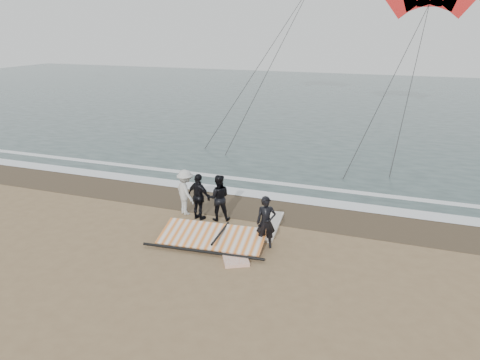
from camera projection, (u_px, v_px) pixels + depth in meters
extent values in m
plane|color=#8C704C|center=(208.00, 257.00, 14.61)|extent=(120.00, 120.00, 0.00)
cube|color=#233838|center=(352.00, 102.00, 43.94)|extent=(120.00, 54.00, 0.02)
cube|color=#4C3D2B|center=(254.00, 207.00, 18.60)|extent=(120.00, 2.80, 0.01)
cube|color=white|center=(265.00, 195.00, 19.84)|extent=(120.00, 0.90, 0.01)
cube|color=white|center=(276.00, 183.00, 21.35)|extent=(120.00, 0.45, 0.01)
imported|color=black|center=(266.00, 222.00, 15.01)|extent=(0.74, 0.62, 1.74)
cube|color=white|center=(232.00, 246.00, 15.19)|extent=(1.97, 2.71, 0.11)
cube|color=white|center=(269.00, 226.00, 16.75)|extent=(0.97, 2.63, 0.11)
imported|color=black|center=(218.00, 198.00, 17.14)|extent=(1.04, 0.94, 1.75)
imported|color=black|center=(199.00, 197.00, 17.19)|extent=(1.12, 0.72, 1.77)
imported|color=beige|center=(185.00, 192.00, 17.69)|extent=(1.29, 1.20, 1.75)
cube|color=black|center=(214.00, 235.00, 16.04)|extent=(2.43, 0.77, 0.09)
cube|color=orange|center=(212.00, 236.00, 15.36)|extent=(3.60, 1.64, 0.37)
cylinder|color=black|center=(202.00, 251.00, 14.73)|extent=(4.05, 0.43, 0.09)
cylinder|color=black|center=(220.00, 233.00, 15.21)|extent=(0.22, 1.75, 0.07)
cylinder|color=#262626|center=(394.00, 76.00, 26.49)|extent=(0.04, 0.04, 16.89)
cylinder|color=#262626|center=(413.00, 76.00, 26.64)|extent=(0.04, 0.04, 15.71)
cylinder|color=#262626|center=(267.00, 53.00, 31.67)|extent=(0.04, 0.04, 17.91)
cylinder|color=#262626|center=(277.00, 54.00, 30.98)|extent=(0.04, 0.04, 18.49)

